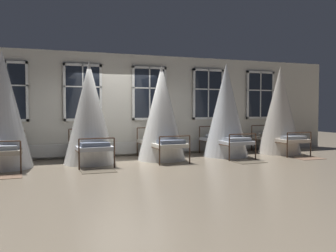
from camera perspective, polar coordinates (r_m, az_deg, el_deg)
ground at (r=10.45m, az=-6.64°, el=-5.33°), size 29.19×29.19×0.00m
back_wall_with_windows at (r=11.37m, az=-7.99°, el=3.22°), size 15.60×0.10×3.13m
window_bank at (r=11.26m, az=-7.83°, el=0.63°), size 11.38×0.10×2.70m
cot_second at (r=9.84m, az=-24.21°, el=2.12°), size 1.38×2.00×2.88m
cot_third at (r=9.98m, az=-12.07°, el=1.86°), size 1.38×1.99×2.72m
cot_fourth at (r=10.46m, az=-1.00°, el=1.89°), size 1.38×1.99×2.70m
cot_fifth at (r=11.37m, az=8.97°, el=2.27°), size 1.38×1.99×2.83m
cot_sixth at (r=12.46m, az=16.93°, el=2.19°), size 1.38×2.00×2.82m
rug_second at (r=8.65m, az=-24.35°, el=-7.23°), size 0.81×0.58×0.01m
rug_third at (r=8.77m, az=-10.74°, el=-6.90°), size 0.82×0.59×0.01m
rug_fifth at (r=10.30m, az=12.48°, el=-5.47°), size 0.81×0.58×0.01m
rug_sixth at (r=11.55m, az=21.05°, el=-4.70°), size 0.82×0.58×0.01m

